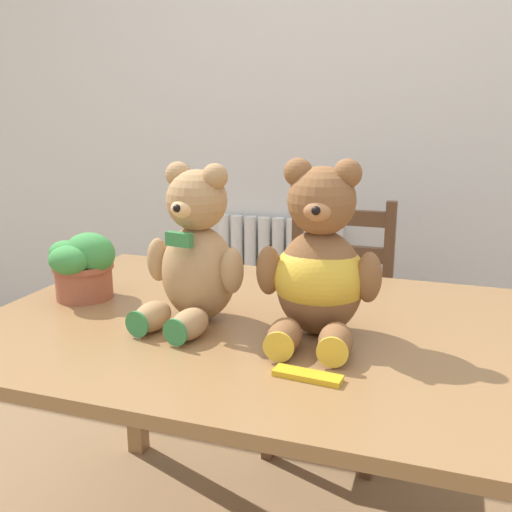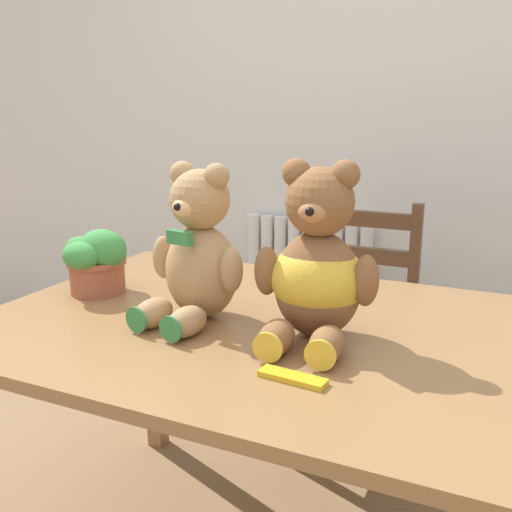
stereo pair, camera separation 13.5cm
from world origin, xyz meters
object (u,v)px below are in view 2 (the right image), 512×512
chocolate_bar (293,378)px  potted_plant (97,259)px  teddy_bear_right (317,269)px  wooden_chair_behind (354,329)px  teddy_bear_left (198,253)px

chocolate_bar → potted_plant: bearing=158.2°
potted_plant → chocolate_bar: (0.71, -0.28, -0.09)m
teddy_bear_right → potted_plant: (-0.67, 0.05, -0.06)m
wooden_chair_behind → chocolate_bar: wooden_chair_behind is taller
potted_plant → chocolate_bar: 0.77m
wooden_chair_behind → teddy_bear_left: bearing=77.5°
potted_plant → chocolate_bar: size_ratio=1.49×
teddy_bear_left → potted_plant: size_ratio=1.91×
wooden_chair_behind → chocolate_bar: (0.15, -1.07, 0.31)m
teddy_bear_right → chocolate_bar: (0.03, -0.23, -0.16)m
teddy_bear_left → teddy_bear_right: (0.31, 0.00, -0.01)m
wooden_chair_behind → teddy_bear_right: teddy_bear_right is taller
wooden_chair_behind → potted_plant: bearing=54.8°
teddy_bear_left → wooden_chair_behind: bearing=-93.7°
teddy_bear_left → chocolate_bar: size_ratio=2.85×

